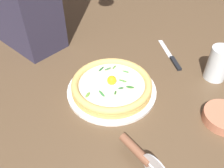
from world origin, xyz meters
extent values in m
cube|color=brown|center=(0.00, 0.00, -0.01)|extent=(2.40, 2.40, 0.03)
cylinder|color=white|center=(0.00, -0.01, 0.01)|extent=(0.30, 0.30, 0.01)
cylinder|color=#DEAF5A|center=(0.00, -0.01, 0.02)|extent=(0.27, 0.27, 0.02)
torus|color=#D7B260|center=(0.00, -0.01, 0.04)|extent=(0.27, 0.27, 0.02)
cylinder|color=#F0E2C3|center=(0.00, -0.01, 0.03)|extent=(0.22, 0.22, 0.00)
ellipsoid|color=white|center=(0.00, -0.01, 0.04)|extent=(0.08, 0.07, 0.01)
sphere|color=yellow|center=(0.00, -0.01, 0.05)|extent=(0.03, 0.03, 0.03)
ellipsoid|color=#4B7E33|center=(-0.08, -0.05, 0.04)|extent=(0.02, 0.01, 0.01)
ellipsoid|color=#51903C|center=(-0.03, 0.01, 0.04)|extent=(0.02, 0.03, 0.01)
ellipsoid|color=#336F2F|center=(0.03, 0.02, 0.04)|extent=(0.03, 0.01, 0.01)
ellipsoid|color=#2F6F33|center=(0.06, -0.02, 0.04)|extent=(0.02, 0.03, 0.01)
ellipsoid|color=#235B2F|center=(-0.05, -0.08, 0.04)|extent=(0.03, 0.01, 0.01)
ellipsoid|color=#2F6B29|center=(-0.01, 0.05, 0.04)|extent=(0.02, 0.03, 0.01)
ellipsoid|color=#467B48|center=(-0.06, -0.06, 0.04)|extent=(0.03, 0.02, 0.01)
ellipsoid|color=#2D5F34|center=(0.01, 0.02, 0.04)|extent=(0.02, 0.02, 0.01)
ellipsoid|color=#4D974D|center=(-0.08, 0.00, 0.04)|extent=(0.01, 0.03, 0.01)
ellipsoid|color=olive|center=(0.08, -0.05, 0.04)|extent=(0.02, 0.01, 0.00)
cylinder|color=#BB7051|center=(-0.05, 0.34, 0.02)|extent=(0.12, 0.12, 0.03)
cylinder|color=silver|center=(0.22, 0.21, 0.04)|extent=(0.02, 0.02, 0.01)
cylinder|color=brown|center=(0.19, 0.16, 0.04)|extent=(0.06, 0.10, 0.02)
cube|color=silver|center=(-0.34, 0.06, 0.00)|extent=(0.12, 0.10, 0.00)
cube|color=black|center=(-0.25, 0.13, 0.01)|extent=(0.08, 0.07, 0.01)
cylinder|color=silver|center=(-0.24, 0.28, 0.06)|extent=(0.07, 0.07, 0.12)
cylinder|color=#E3CC81|center=(-0.24, 0.28, 0.03)|extent=(0.07, 0.07, 0.07)
camera|label=1|loc=(0.50, 0.26, 0.55)|focal=37.55mm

